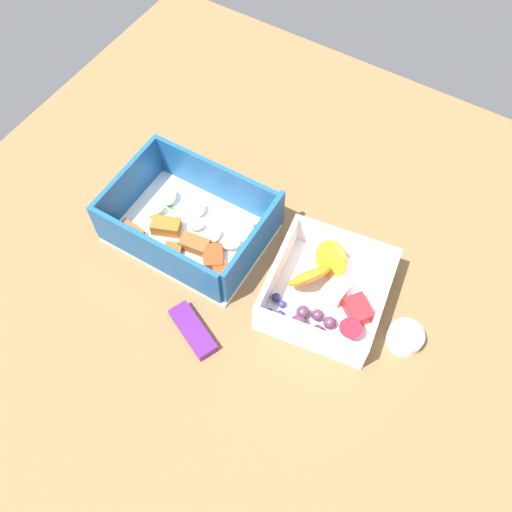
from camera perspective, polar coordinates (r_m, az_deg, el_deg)
The scene contains 5 objects.
table_surface at distance 70.76cm, azimuth -0.90°, elevation -0.63°, with size 80.00×80.00×2.00cm, color brown.
pasta_container at distance 70.42cm, azimuth -6.74°, elevation 3.14°, with size 18.94×13.78×6.82cm.
fruit_bowl at distance 65.99cm, azimuth 7.10°, elevation -3.60°, with size 15.09×15.55×5.93cm.
candy_bar at distance 65.09cm, azimuth -6.10°, elevation -7.64°, with size 7.00×2.40×1.20cm, color #51197A.
paper_cup_liner at distance 66.08cm, azimuth 14.68°, elevation -8.24°, with size 4.04×4.04×1.87cm, color white.
Camera 1 is at (-19.64, 29.90, 62.05)cm, focal length 39.59 mm.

